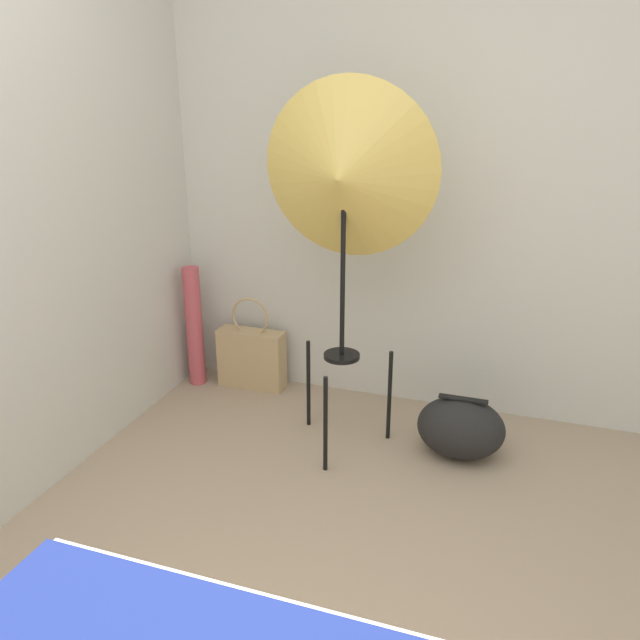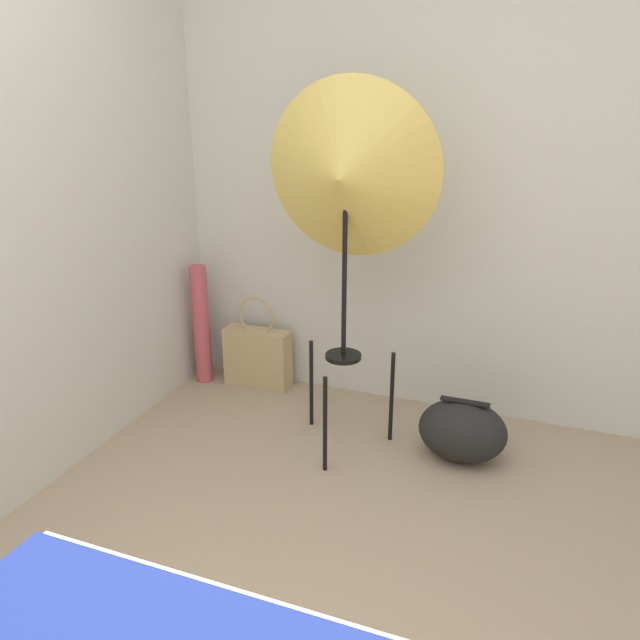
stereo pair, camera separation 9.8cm
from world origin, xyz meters
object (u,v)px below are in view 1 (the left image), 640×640
(photo_umbrella, at_px, (344,177))
(tote_bag, at_px, (252,357))
(paper_roll, at_px, (194,327))
(duffel_bag, at_px, (461,428))

(photo_umbrella, relative_size, tote_bag, 3.14)
(tote_bag, distance_m, paper_roll, 0.37)
(duffel_bag, relative_size, paper_roll, 0.58)
(photo_umbrella, distance_m, tote_bag, 1.35)
(duffel_bag, bearing_deg, tote_bag, 163.25)
(duffel_bag, bearing_deg, photo_umbrella, -172.65)
(photo_umbrella, bearing_deg, tote_bag, 146.56)
(duffel_bag, bearing_deg, paper_roll, 168.78)
(photo_umbrella, relative_size, paper_roll, 2.41)
(tote_bag, height_order, paper_roll, paper_roll)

